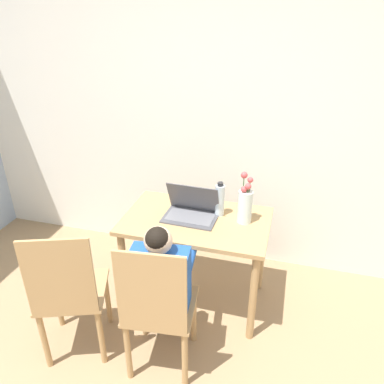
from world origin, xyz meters
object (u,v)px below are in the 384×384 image
(water_bottle, at_px, (220,200))
(person_seated, at_px, (162,276))
(flower_vase, at_px, (245,204))
(chair_spare, at_px, (70,294))
(chair_occupied, at_px, (158,309))
(laptop, at_px, (191,209))

(water_bottle, bearing_deg, person_seated, -108.19)
(person_seated, distance_m, flower_vase, 0.73)
(chair_spare, bearing_deg, chair_occupied, 162.48)
(person_seated, distance_m, water_bottle, 0.69)
(chair_occupied, xyz_separation_m, person_seated, (-0.01, 0.13, 0.13))
(water_bottle, bearing_deg, chair_occupied, -104.20)
(person_seated, bearing_deg, water_bottle, -114.74)
(chair_occupied, height_order, flower_vase, flower_vase)
(chair_spare, bearing_deg, laptop, -149.07)
(chair_occupied, height_order, chair_spare, same)
(laptop, bearing_deg, person_seated, -90.44)
(chair_occupied, distance_m, person_seated, 0.18)
(laptop, xyz_separation_m, water_bottle, (0.18, 0.07, 0.06))
(person_seated, height_order, water_bottle, person_seated)
(laptop, xyz_separation_m, flower_vase, (0.36, 0.03, 0.08))
(laptop, height_order, water_bottle, water_bottle)
(chair_occupied, height_order, water_bottle, water_bottle)
(chair_spare, xyz_separation_m, flower_vase, (0.93, 0.73, 0.37))
(laptop, bearing_deg, flower_vase, 6.26)
(chair_occupied, xyz_separation_m, flower_vase, (0.37, 0.71, 0.37))
(flower_vase, bearing_deg, chair_occupied, -117.81)
(water_bottle, bearing_deg, chair_spare, -133.68)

